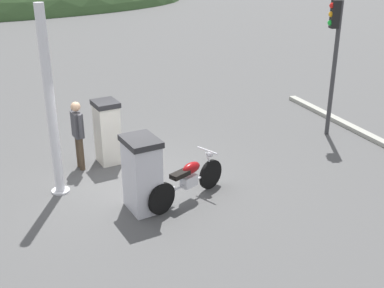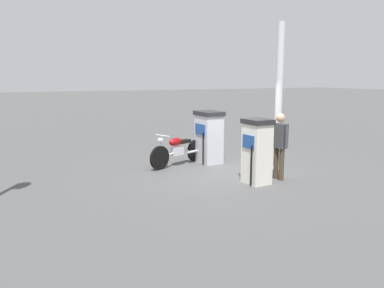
% 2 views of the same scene
% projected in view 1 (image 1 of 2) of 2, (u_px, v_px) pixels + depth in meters
% --- Properties ---
extents(ground_plane, '(120.00, 120.00, 0.00)m').
position_uv_depth(ground_plane, '(130.00, 182.00, 11.21)').
color(ground_plane, '#4C4C4C').
extents(fuel_pump_near, '(0.70, 0.89, 1.57)m').
position_uv_depth(fuel_pump_near, '(142.00, 174.00, 9.80)').
color(fuel_pump_near, silver).
rests_on(fuel_pump_near, ground).
extents(fuel_pump_far, '(0.62, 0.70, 1.60)m').
position_uv_depth(fuel_pump_far, '(107.00, 132.00, 11.92)').
color(fuel_pump_far, silver).
rests_on(fuel_pump_far, ground).
extents(motorcycle_near_pump, '(2.05, 0.95, 0.98)m').
position_uv_depth(motorcycle_near_pump, '(188.00, 180.00, 10.27)').
color(motorcycle_near_pump, black).
rests_on(motorcycle_near_pump, ground).
extents(attendant_person, '(0.25, 0.58, 1.70)m').
position_uv_depth(attendant_person, '(78.00, 131.00, 11.52)').
color(attendant_person, '#473828').
rests_on(attendant_person, ground).
extents(roadside_traffic_light, '(0.40, 0.29, 3.73)m').
position_uv_depth(roadside_traffic_light, '(334.00, 45.00, 13.01)').
color(roadside_traffic_light, '#38383A').
rests_on(roadside_traffic_light, ground).
extents(canopy_support_pole, '(0.40, 0.40, 4.07)m').
position_uv_depth(canopy_support_pole, '(51.00, 108.00, 10.02)').
color(canopy_support_pole, silver).
rests_on(canopy_support_pole, ground).
extents(road_edge_kerb, '(0.59, 7.31, 0.12)m').
position_uv_depth(road_edge_kerb, '(362.00, 133.00, 13.91)').
color(road_edge_kerb, '#9E9E93').
rests_on(road_edge_kerb, ground).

